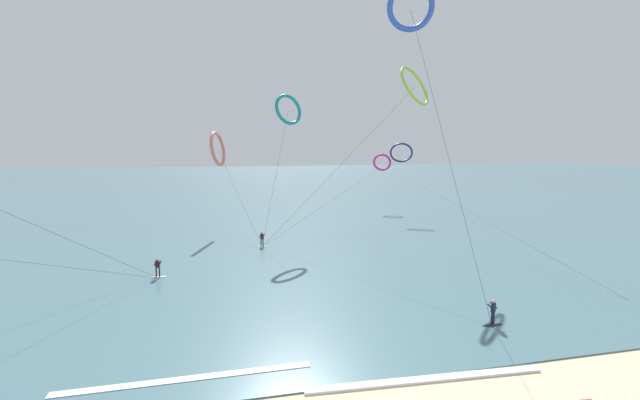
# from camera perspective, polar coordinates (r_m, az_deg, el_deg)

# --- Properties ---
(sea_water) EXTENTS (400.00, 200.00, 0.08)m
(sea_water) POSITION_cam_1_polar(r_m,az_deg,el_deg) (117.96, -8.68, 2.17)
(sea_water) COLOR #476B75
(sea_water) RESTS_ON ground
(surfer_ivory) EXTENTS (1.40, 0.62, 1.70)m
(surfer_ivory) POSITION_cam_1_polar(r_m,az_deg,el_deg) (38.24, -22.04, -9.05)
(surfer_ivory) COLOR silver
(surfer_ivory) RESTS_ON ground
(surfer_charcoal) EXTENTS (1.40, 0.71, 1.70)m
(surfer_charcoal) POSITION_cam_1_polar(r_m,az_deg,el_deg) (28.91, 23.32, -14.64)
(surfer_charcoal) COLOR black
(surfer_charcoal) RESTS_ON ground
(surfer_emerald) EXTENTS (1.40, 0.73, 1.70)m
(surfer_emerald) POSITION_cam_1_polar(r_m,az_deg,el_deg) (46.31, -8.23, -5.64)
(surfer_emerald) COLOR #199351
(surfer_emerald) RESTS_ON ground
(kite_navy) EXTENTS (25.16, 16.53, 11.93)m
(kite_navy) POSITION_cam_1_polar(r_m,az_deg,el_deg) (65.07, 11.43, 6.60)
(kite_navy) COLOR navy
(kite_navy) RESTS_ON ground
(kite_coral) EXTENTS (6.27, 14.00, 13.39)m
(kite_coral) POSITION_cam_1_polar(r_m,az_deg,el_deg) (56.52, -14.31, 7.04)
(kite_coral) COLOR #EA7260
(kite_coral) RESTS_ON ground
(kite_lime) EXTENTS (17.76, 8.47, 19.52)m
(kite_lime) POSITION_cam_1_polar(r_m,az_deg,el_deg) (43.25, 13.26, 15.44)
(kite_lime) COLOR #8CC62D
(kite_lime) RESTS_ON ground
(kite_teal) EXTENTS (5.94, 6.89, 17.81)m
(kite_teal) POSITION_cam_1_polar(r_m,az_deg,el_deg) (50.85, -4.52, 12.67)
(kite_teal) COLOR teal
(kite_teal) RESTS_ON ground
(kite_magenta) EXTENTS (4.38, 46.52, 10.02)m
(kite_magenta) POSITION_cam_1_polar(r_m,az_deg,el_deg) (72.69, 8.85, 5.29)
(kite_magenta) COLOR #CC288E
(kite_magenta) RESTS_ON ground
(kite_cobalt) EXTENTS (4.47, 9.38, 23.64)m
(kite_cobalt) POSITION_cam_1_polar(r_m,az_deg,el_deg) (34.22, 12.76, 25.13)
(kite_cobalt) COLOR #2647B7
(kite_cobalt) RESTS_ON ground
(wave_crest_near) EXTENTS (12.21, 1.10, 0.12)m
(wave_crest_near) POSITION_cam_1_polar(r_m,az_deg,el_deg) (22.38, 14.86, -23.37)
(wave_crest_near) COLOR white
(wave_crest_near) RESTS_ON ground
(wave_crest_mid) EXTENTS (12.34, 0.61, 0.12)m
(wave_crest_mid) POSITION_cam_1_polar(r_m,az_deg,el_deg) (22.69, -18.32, -23.04)
(wave_crest_mid) COLOR white
(wave_crest_mid) RESTS_ON ground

